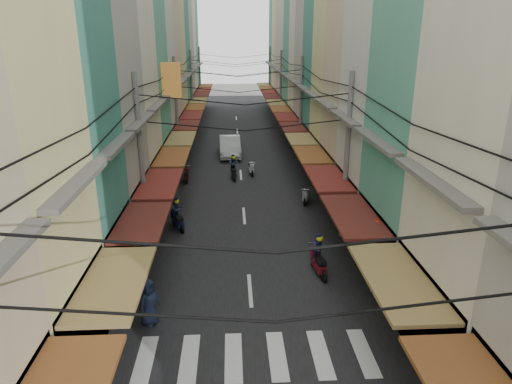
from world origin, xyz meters
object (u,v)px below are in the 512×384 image
object	(u,v)px
bicycle	(434,287)
traffic_sign	(376,239)
white_car	(230,156)
market_umbrella	(408,256)

from	to	relation	value
bicycle	traffic_sign	world-z (taller)	traffic_sign
white_car	traffic_sign	size ratio (longest dim) A/B	1.82
white_car	market_umbrella	distance (m)	24.25
market_umbrella	traffic_sign	size ratio (longest dim) A/B	0.78
white_car	market_umbrella	bearing A→B (deg)	-76.31
bicycle	traffic_sign	size ratio (longest dim) A/B	0.54
white_car	bicycle	bearing A→B (deg)	-71.09
white_car	traffic_sign	distance (m)	22.90
bicycle	traffic_sign	distance (m)	3.55
white_car	traffic_sign	bearing A→B (deg)	-77.56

